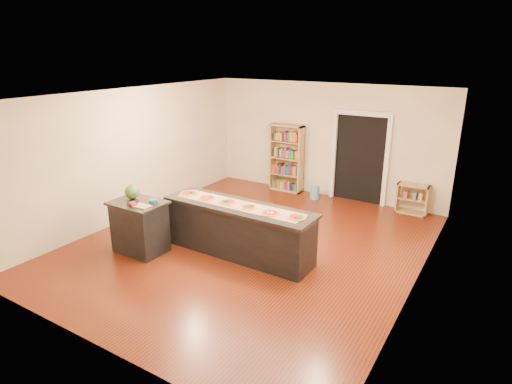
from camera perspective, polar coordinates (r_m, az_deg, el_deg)
The scene contains 18 objects.
room at distance 7.75m, azimuth -0.78°, elevation 2.40°, with size 6.00×7.00×2.80m.
doorway at distance 10.49m, azimuth 13.70°, elevation 5.06°, with size 1.40×0.09×2.21m.
kitchen_island at distance 7.69m, azimuth -2.34°, elevation -5.05°, with size 2.86×0.78×0.94m.
side_counter at distance 8.08m, azimuth -15.23°, elevation -4.47°, with size 0.97×0.71×0.96m.
bookshelf at distance 11.12m, azimuth 4.10°, elevation 4.52°, with size 0.87×0.31×1.74m, color tan.
low_shelf at distance 10.26m, azimuth 20.12°, elevation -0.86°, with size 0.69×0.29×0.69m, color tan.
waste_bin at distance 10.71m, azimuth 7.85°, elevation -0.05°, with size 0.23×0.23×0.34m, color #5C96CF.
kraft_paper at distance 7.53m, azimuth -2.32°, elevation -1.73°, with size 2.48×0.45×0.00m, color #A27A54.
watermelon at distance 8.06m, azimuth -16.19°, elevation 0.01°, with size 0.26×0.26×0.26m, color #144214.
cutting_board at distance 7.66m, azimuth -14.99°, elevation -1.83°, with size 0.30×0.20×0.02m, color tan.
package_red at distance 7.74m, azimuth -16.07°, elevation -1.57°, with size 0.15×0.11×0.05m, color maroon.
package_teal at distance 7.79m, azimuth -13.54°, elevation -1.19°, with size 0.17×0.17×0.06m, color #195966.
pizza_a at distance 8.19m, azimuth -8.92°, elevation -0.16°, with size 0.33×0.33×0.02m.
pizza_b at distance 7.90m, azimuth -6.53°, elevation -0.77°, with size 0.31×0.31×0.02m.
pizza_c at distance 7.65m, azimuth -3.76°, elevation -1.34°, with size 0.33×0.33×0.02m.
pizza_d at distance 7.39m, azimuth -0.97°, elevation -2.03°, with size 0.27×0.27×0.02m.
pizza_e at distance 7.13m, azimuth 1.93°, elevation -2.82°, with size 0.33×0.33×0.02m.
pizza_f at distance 6.98m, azimuth 5.44°, elevation -3.37°, with size 0.29×0.29×0.02m.
Camera 1 is at (3.99, -6.28, 3.55)m, focal length 30.00 mm.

